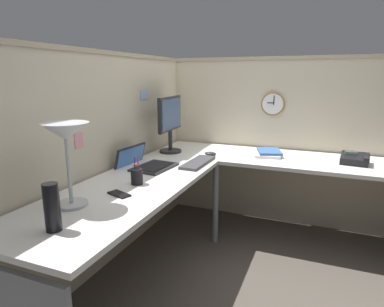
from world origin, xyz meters
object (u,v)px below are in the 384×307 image
office_phone (356,159)px  wall_clock (273,104)px  laptop (144,163)px  computer_mouse (210,154)px  desk_lamp_dome (66,139)px  thermos_flask (52,207)px  book_stack (268,153)px  monitor (170,120)px  cell_phone (119,194)px  pen_cup (137,176)px  keyboard (198,163)px

office_phone → wall_clock: 0.88m
laptop → wall_clock: size_ratio=1.86×
computer_mouse → desk_lamp_dome: desk_lamp_dome is taller
thermos_flask → book_stack: bearing=-19.6°
monitor → laptop: size_ratio=1.22×
cell_phone → thermos_flask: (-0.49, 0.01, 0.10)m
monitor → laptop: (-0.52, -0.02, -0.27)m
pen_cup → thermos_flask: bearing=179.9°
desk_lamp_dome → cell_phone: size_ratio=3.09×
monitor → thermos_flask: 1.63m
computer_mouse → desk_lamp_dome: 1.43m
computer_mouse → thermos_flask: (-1.61, 0.18, 0.09)m
keyboard → laptop: bearing=123.5°
wall_clock → laptop: bearing=142.9°
laptop → thermos_flask: size_ratio=1.86×
desk_lamp_dome → book_stack: desk_lamp_dome is taller
cell_phone → book_stack: book_stack is taller
laptop → office_phone: laptop is taller
monitor → cell_phone: monitor is taller
computer_mouse → desk_lamp_dome: (-1.35, 0.32, 0.35)m
thermos_flask → wall_clock: bearing=-16.2°
laptop → book_stack: size_ratio=1.27×
monitor → book_stack: monitor is taller
monitor → keyboard: (-0.30, -0.38, -0.28)m
computer_mouse → thermos_flask: thermos_flask is taller
cell_phone → thermos_flask: size_ratio=0.65×
computer_mouse → pen_cup: pen_cup is taller
computer_mouse → office_phone: (0.16, -1.15, 0.02)m
office_phone → book_stack: size_ratio=0.70×
wall_clock → book_stack: bearing=-174.6°
pen_cup → cell_phone: pen_cup is taller
laptop → pen_cup: pen_cup is taller
monitor → office_phone: size_ratio=2.23×
keyboard → computer_mouse: size_ratio=4.13×
laptop → desk_lamp_dome: size_ratio=0.92×
keyboard → thermos_flask: (-1.31, 0.18, 0.10)m
desk_lamp_dome → pen_cup: bearing=-16.8°
desk_lamp_dome → computer_mouse: bearing=-13.1°
monitor → pen_cup: monitor is taller
cell_phone → book_stack: (1.33, -0.64, 0.02)m
thermos_flask → wall_clock: wall_clock is taller
thermos_flask → book_stack: thermos_flask is taller
laptop → keyboard: laptop is taller
pen_cup → computer_mouse: bearing=-11.3°
wall_clock → office_phone: bearing=-116.4°
keyboard → thermos_flask: thermos_flask is taller
book_stack → thermos_flask: bearing=160.4°
desk_lamp_dome → pen_cup: 0.56m
thermos_flask → keyboard: bearing=-7.9°
monitor → desk_lamp_dome: 1.35m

